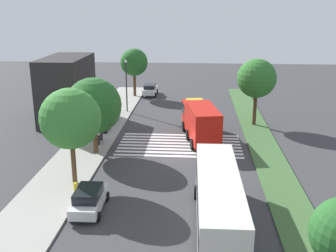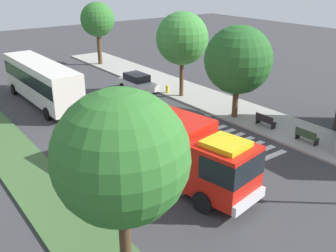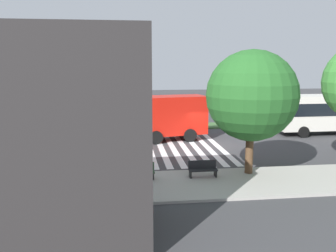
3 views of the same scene
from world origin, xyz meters
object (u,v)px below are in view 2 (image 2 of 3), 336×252
sidewalk_tree_far_west (98,20)px  sidewalk_tree_west (182,39)px  median_tree_west (121,158)px  fire_hydrant (167,89)px  sidewalk_tree_center (238,60)px  bench_west_of_shelter (265,120)px  fire_truck (177,148)px  parked_car_west (138,82)px  bench_near_shelter (307,136)px  transit_bus (41,79)px

sidewalk_tree_far_west → sidewalk_tree_west: (16.03, 0.00, -0.08)m
median_tree_west → fire_hydrant: (-18.57, 15.50, -5.00)m
sidewalk_tree_center → bench_west_of_shelter: bearing=6.5°
fire_truck → sidewalk_tree_west: sidewalk_tree_west is taller
fire_truck → parked_car_west: 17.58m
bench_near_shelter → median_tree_west: (3.98, -16.32, 4.90)m
bench_near_shelter → bench_west_of_shelter: size_ratio=1.00×
transit_bus → sidewalk_tree_far_west: (-10.18, 10.79, 3.27)m
parked_car_west → bench_near_shelter: parked_car_west is taller
parked_car_west → sidewalk_tree_west: size_ratio=0.59×
sidewalk_tree_far_west → fire_hydrant: (14.52, -0.50, -4.92)m
fire_truck → sidewalk_tree_west: (-11.86, 9.72, 3.26)m
median_tree_west → sidewalk_tree_center: bearing=122.8°
fire_truck → parked_car_west: size_ratio=2.22×
sidewalk_tree_west → sidewalk_tree_center: 6.79m
parked_car_west → bench_west_of_shelter: parked_car_west is taller
sidewalk_tree_west → parked_car_west: bearing=-151.0°
sidewalk_tree_center → median_tree_west: (10.31, -16.00, 0.86)m
bench_west_of_shelter → fire_hydrant: bench_west_of_shelter is taller
fire_hydrant → transit_bus: bearing=-112.9°
sidewalk_tree_far_west → sidewalk_tree_west: 16.03m
sidewalk_tree_center → median_tree_west: 19.06m
median_tree_west → fire_truck: bearing=129.6°
transit_bus → sidewalk_tree_west: 12.68m
bench_west_of_shelter → median_tree_west: median_tree_west is taller
bench_near_shelter → median_tree_west: size_ratio=0.21×
fire_truck → bench_west_of_shelter: (-2.30, 10.04, -1.47)m
transit_bus → fire_truck: bearing=-177.4°
sidewalk_tree_center → fire_hydrant: 9.25m
transit_bus → median_tree_west: (22.91, -5.21, 3.36)m
fire_hydrant → bench_near_shelter: bearing=3.2°
bench_west_of_shelter → sidewalk_tree_west: sidewalk_tree_west is taller
fire_hydrant → parked_car_west: bearing=-145.4°
parked_car_west → sidewalk_tree_west: sidewalk_tree_west is taller
parked_car_west → bench_west_of_shelter: bearing=9.5°
fire_truck → median_tree_west: bearing=-60.4°
fire_truck → bench_near_shelter: (1.22, 10.04, -1.47)m
fire_hydrant → sidewalk_tree_center: bearing=3.5°
median_tree_west → transit_bus: bearing=167.2°
sidewalk_tree_west → median_tree_west: bearing=-43.2°
bench_west_of_shelter → sidewalk_tree_far_west: 26.03m
bench_near_shelter → sidewalk_tree_west: sidewalk_tree_west is taller
sidewalk_tree_far_west → median_tree_west: median_tree_west is taller
transit_bus → median_tree_west: median_tree_west is taller
fire_truck → median_tree_west: (5.20, -6.28, 3.43)m
bench_west_of_shelter → sidewalk_tree_west: bearing=-178.1°
sidewalk_tree_west → fire_hydrant: size_ratio=10.73×
sidewalk_tree_far_west → median_tree_west: bearing=-25.8°
parked_car_west → fire_hydrant: size_ratio=6.30×
parked_car_west → transit_bus: bearing=-103.4°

